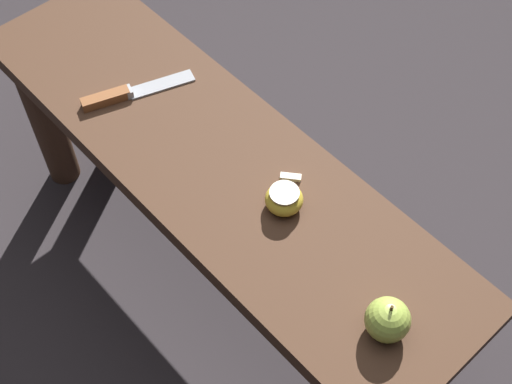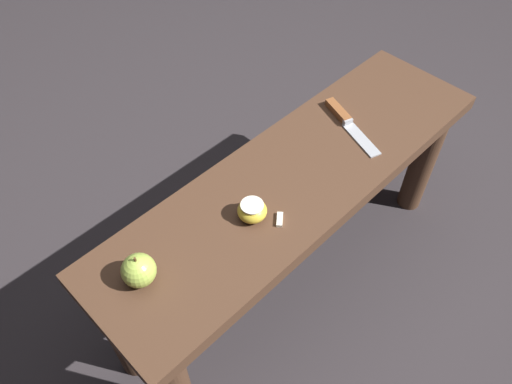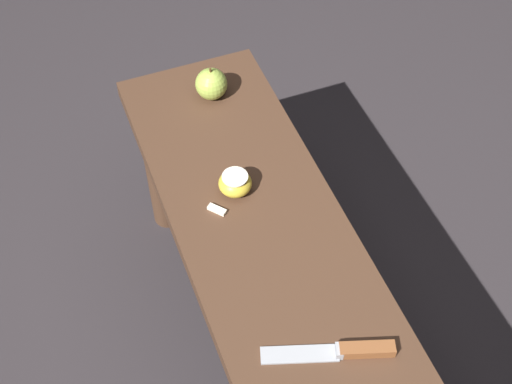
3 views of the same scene
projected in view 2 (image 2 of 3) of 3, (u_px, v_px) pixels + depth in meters
The scene contains 6 objects.
ground_plane at pixel (289, 272), 1.57m from camera, with size 8.00×8.00×0.00m, color #2D282B.
wooden_bench at pixel (295, 202), 1.30m from camera, with size 1.14×0.32×0.47m.
knife at pixel (344, 119), 1.33m from camera, with size 0.10×0.22×0.02m.
apple_whole at pixel (139, 270), 1.00m from camera, with size 0.07×0.07×0.08m.
apple_cut at pixel (252, 211), 1.11m from camera, with size 0.07×0.07×0.04m.
apple_slice_near_knife at pixel (280, 219), 1.12m from camera, with size 0.04×0.03×0.01m.
Camera 2 is at (0.65, 0.51, 1.36)m, focal length 35.00 mm.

